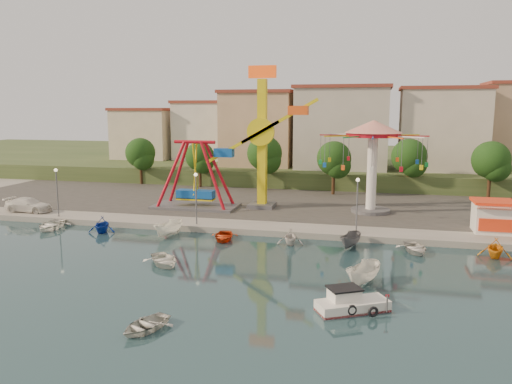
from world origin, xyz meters
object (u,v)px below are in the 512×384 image
(cabin_motorboat, at_px, (351,304))
(van, at_px, (29,205))
(wave_swinger, at_px, (373,145))
(kamikaze_tower, at_px, (266,143))
(pirate_ship_ride, at_px, (195,176))
(rowboat_a, at_px, (164,260))
(skiff, at_px, (364,274))

(cabin_motorboat, xyz_separation_m, van, (-37.24, 18.72, 0.98))
(cabin_motorboat, bearing_deg, wave_swinger, 59.08)
(kamikaze_tower, xyz_separation_m, van, (-25.87, -8.39, -6.95))
(kamikaze_tower, height_order, wave_swinger, kamikaze_tower)
(pirate_ship_ride, distance_m, cabin_motorboat, 32.40)
(van, bearing_deg, kamikaze_tower, -70.97)
(rowboat_a, relative_size, van, 0.71)
(skiff, bearing_deg, van, -177.39)
(wave_swinger, relative_size, skiff, 2.80)
(skiff, bearing_deg, kamikaze_tower, 141.10)
(kamikaze_tower, relative_size, cabin_motorboat, 3.53)
(kamikaze_tower, xyz_separation_m, cabin_motorboat, (11.37, -27.10, -7.93))
(kamikaze_tower, distance_m, cabin_motorboat, 30.44)
(kamikaze_tower, bearing_deg, wave_swinger, 2.15)
(kamikaze_tower, xyz_separation_m, skiff, (12.01, -22.40, -7.54))
(kamikaze_tower, relative_size, skiff, 3.99)
(kamikaze_tower, bearing_deg, skiff, -61.81)
(cabin_motorboat, distance_m, rowboat_a, 15.95)
(cabin_motorboat, height_order, rowboat_a, cabin_motorboat)
(pirate_ship_ride, relative_size, kamikaze_tower, 0.61)
(rowboat_a, bearing_deg, pirate_ship_ride, 62.24)
(pirate_ship_ride, xyz_separation_m, van, (-17.71, -6.83, -3.00))
(kamikaze_tower, height_order, rowboat_a, kamikaze_tower)
(skiff, relative_size, van, 0.76)
(cabin_motorboat, distance_m, van, 41.69)
(wave_swinger, relative_size, cabin_motorboat, 2.48)
(pirate_ship_ride, relative_size, skiff, 2.42)
(pirate_ship_ride, relative_size, van, 1.83)
(wave_swinger, distance_m, van, 39.62)
(cabin_motorboat, height_order, skiff, skiff)
(pirate_ship_ride, relative_size, rowboat_a, 2.60)
(pirate_ship_ride, relative_size, wave_swinger, 0.86)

